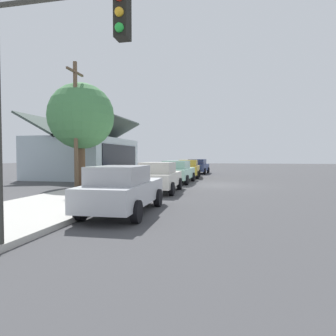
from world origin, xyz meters
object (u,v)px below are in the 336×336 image
at_px(car_seafoam, 177,171).
at_px(traffic_light_main, 45,71).
at_px(car_ivory, 159,177).
at_px(car_navy, 198,166).
at_px(car_mustard, 189,169).
at_px(car_silver, 123,189).
at_px(shade_tree, 81,117).
at_px(fire_hydrant_red, 116,187).
at_px(utility_pole_wooden, 76,122).

bearing_deg(car_seafoam, traffic_light_main, -178.00).
xyz_separation_m(car_ivory, car_navy, (16.80, -0.19, 0.00)).
bearing_deg(car_ivory, traffic_light_main, 179.85).
bearing_deg(car_mustard, traffic_light_main, 177.42).
bearing_deg(car_ivory, car_silver, -179.86).
bearing_deg(traffic_light_main, car_ivory, 1.54).
height_order(car_seafoam, shade_tree, shade_tree).
distance_m(car_silver, car_navy, 22.63).
xyz_separation_m(car_seafoam, traffic_light_main, (-15.64, -0.31, 2.67)).
height_order(car_silver, car_mustard, same).
bearing_deg(car_ivory, fire_hydrant_red, 150.16).
bearing_deg(car_mustard, utility_pole_wooden, 147.80).
bearing_deg(shade_tree, fire_hydrant_red, -138.54).
height_order(car_ivory, fire_hydrant_red, car_ivory).
height_order(car_seafoam, car_mustard, same).
bearing_deg(car_ivory, car_seafoam, -1.33).
relative_size(car_ivory, utility_pole_wooden, 0.58).
bearing_deg(fire_hydrant_red, car_mustard, -6.04).
bearing_deg(car_mustard, car_seafoam, 176.05).
relative_size(car_navy, utility_pole_wooden, 0.62).
relative_size(shade_tree, utility_pole_wooden, 0.88).
bearing_deg(utility_pole_wooden, traffic_light_main, -152.97).
bearing_deg(utility_pole_wooden, car_silver, -140.85).
relative_size(car_ivory, car_seafoam, 0.89).
bearing_deg(shade_tree, car_silver, -144.02).
distance_m(car_silver, car_seafoam, 11.40).
height_order(car_silver, car_navy, same).
bearing_deg(car_navy, car_silver, -176.65).
bearing_deg(utility_pole_wooden, fire_hydrant_red, -132.06).
bearing_deg(car_mustard, car_silver, 177.29).
height_order(car_silver, car_seafoam, same).
xyz_separation_m(car_mustard, utility_pole_wooden, (-9.79, 5.42, 3.12)).
distance_m(car_ivory, car_navy, 16.80).
bearing_deg(car_seafoam, fire_hydrant_red, 171.46).
height_order(car_ivory, car_seafoam, same).
bearing_deg(utility_pole_wooden, shade_tree, 15.04).
relative_size(car_seafoam, car_mustard, 1.09).
xyz_separation_m(car_seafoam, shade_tree, (-3.23, 5.71, 3.64)).
distance_m(car_ivory, utility_pole_wooden, 6.31).
relative_size(traffic_light_main, utility_pole_wooden, 0.69).
height_order(car_navy, shade_tree, shade_tree).
xyz_separation_m(car_ivory, car_seafoam, (5.56, 0.03, 0.00)).
relative_size(shade_tree, fire_hydrant_red, 9.27).
bearing_deg(traffic_light_main, fire_hydrant_red, 12.50).
relative_size(car_ivory, fire_hydrant_red, 6.15).
xyz_separation_m(car_ivory, fire_hydrant_red, (-2.59, 1.39, -0.32)).
bearing_deg(fire_hydrant_red, car_navy, -4.66).
bearing_deg(shade_tree, car_ivory, -112.11).
bearing_deg(shade_tree, utility_pole_wooden, -164.96).
bearing_deg(car_seafoam, car_navy, -0.27).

